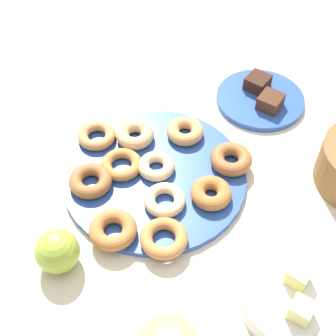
{
  "coord_description": "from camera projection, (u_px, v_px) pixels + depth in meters",
  "views": [
    {
      "loc": [
        0.61,
        0.23,
        0.8
      ],
      "look_at": [
        0.0,
        0.03,
        0.04
      ],
      "focal_mm": 51.28,
      "sensor_mm": 36.0,
      "label": 1
    }
  ],
  "objects": [
    {
      "name": "ground_plane",
      "position": [
        155.0,
        178.0,
        1.03
      ],
      "size": [
        2.4,
        2.4,
        0.0
      ],
      "primitive_type": "plane",
      "color": "beige"
    },
    {
      "name": "donut_plate",
      "position": [
        155.0,
        176.0,
        1.03
      ],
      "size": [
        0.39,
        0.39,
        0.01
      ],
      "primitive_type": "cylinder",
      "color": "#284C9E",
      "rests_on": "ground_plane"
    },
    {
      "name": "donut_0",
      "position": [
        122.0,
        165.0,
        1.02
      ],
      "size": [
        0.09,
        0.09,
        0.02
      ],
      "primitive_type": "torus",
      "rotation": [
        0.0,
        0.0,
        3.16
      ],
      "color": "#BC7A3D",
      "rests_on": "donut_plate"
    },
    {
      "name": "donut_1",
      "position": [
        165.0,
        200.0,
        0.96
      ],
      "size": [
        0.11,
        0.11,
        0.02
      ],
      "primitive_type": "torus",
      "rotation": [
        0.0,
        0.0,
        3.65
      ],
      "color": "#EABC84",
      "rests_on": "donut_plate"
    },
    {
      "name": "donut_2",
      "position": [
        91.0,
        181.0,
        0.99
      ],
      "size": [
        0.12,
        0.12,
        0.03
      ],
      "primitive_type": "torus",
      "rotation": [
        0.0,
        0.0,
        3.58
      ],
      "color": "#995B2D",
      "rests_on": "donut_plate"
    },
    {
      "name": "donut_3",
      "position": [
        135.0,
        135.0,
        1.07
      ],
      "size": [
        0.11,
        0.11,
        0.03
      ],
      "primitive_type": "torus",
      "rotation": [
        0.0,
        0.0,
        1.85
      ],
      "color": "tan",
      "rests_on": "donut_plate"
    },
    {
      "name": "donut_4",
      "position": [
        211.0,
        193.0,
        0.97
      ],
      "size": [
        0.09,
        0.09,
        0.03
      ],
      "primitive_type": "torus",
      "rotation": [
        0.0,
        0.0,
        6.21
      ],
      "color": "#AD6B33",
      "rests_on": "donut_plate"
    },
    {
      "name": "donut_5",
      "position": [
        156.0,
        166.0,
        1.02
      ],
      "size": [
        0.11,
        0.11,
        0.02
      ],
      "primitive_type": "torus",
      "rotation": [
        0.0,
        0.0,
        2.16
      ],
      "color": "#EABC84",
      "rests_on": "donut_plate"
    },
    {
      "name": "donut_6",
      "position": [
        113.0,
        230.0,
        0.91
      ],
      "size": [
        0.13,
        0.13,
        0.03
      ],
      "primitive_type": "torus",
      "rotation": [
        0.0,
        0.0,
        5.59
      ],
      "color": "#AD6B33",
      "rests_on": "donut_plate"
    },
    {
      "name": "donut_7",
      "position": [
        164.0,
        238.0,
        0.9
      ],
      "size": [
        0.13,
        0.13,
        0.02
      ],
      "primitive_type": "torus",
      "rotation": [
        0.0,
        0.0,
        0.94
      ],
      "color": "#BC7A3D",
      "rests_on": "donut_plate"
    },
    {
      "name": "donut_8",
      "position": [
        185.0,
        131.0,
        1.08
      ],
      "size": [
        0.11,
        0.11,
        0.03
      ],
      "primitive_type": "torus",
      "rotation": [
        0.0,
        0.0,
        5.96
      ],
      "color": "tan",
      "rests_on": "donut_plate"
    },
    {
      "name": "donut_9",
      "position": [
        97.0,
        136.0,
        1.08
      ],
      "size": [
        0.09,
        0.09,
        0.02
      ],
      "primitive_type": "torus",
      "rotation": [
        0.0,
        0.0,
        4.62
      ],
      "color": "#C6844C",
      "rests_on": "donut_plate"
    },
    {
      "name": "donut_10",
      "position": [
        231.0,
        159.0,
        1.03
      ],
      "size": [
        0.09,
        0.09,
        0.03
      ],
      "primitive_type": "torus",
      "rotation": [
        0.0,
        0.0,
        1.54
      ],
      "color": "#995B2D",
      "rests_on": "donut_plate"
    },
    {
      "name": "cake_plate",
      "position": [
        260.0,
        99.0,
        1.18
      ],
      "size": [
        0.22,
        0.22,
        0.01
      ],
      "primitive_type": "cylinder",
      "color": "#284C9E",
      "rests_on": "ground_plane"
    },
    {
      "name": "brownie_near",
      "position": [
        258.0,
        82.0,
        1.19
      ],
      "size": [
        0.07,
        0.07,
        0.03
      ],
      "primitive_type": "cube",
      "rotation": [
        0.0,
        0.0,
        -0.32
      ],
      "color": "#381E14",
      "rests_on": "cake_plate"
    },
    {
      "name": "brownie_far",
      "position": [
        270.0,
        101.0,
        1.14
      ],
      "size": [
        0.07,
        0.06,
        0.03
      ],
      "primitive_type": "cube",
      "rotation": [
        0.0,
        0.0,
        -0.26
      ],
      "color": "#472819",
      "rests_on": "cake_plate"
    },
    {
      "name": "fruit_bowl",
      "position": [
        291.0,
        302.0,
        0.83
      ],
      "size": [
        0.17,
        0.17,
        0.04
      ],
      "primitive_type": "cylinder",
      "color": "silver",
      "rests_on": "ground_plane"
    },
    {
      "name": "melon_chunk_left",
      "position": [
        299.0,
        276.0,
        0.82
      ],
      "size": [
        0.05,
        0.05,
        0.04
      ],
      "primitive_type": "cube",
      "rotation": [
        0.0,
        0.0,
        -0.34
      ],
      "color": "#DBD67A",
      "rests_on": "fruit_bowl"
    },
    {
      "name": "melon_chunk_right",
      "position": [
        301.0,
        310.0,
        0.78
      ],
      "size": [
        0.04,
        0.04,
        0.04
      ],
      "primitive_type": "cube",
      "rotation": [
        0.0,
        0.0,
        -0.24
      ],
      "color": "#DBD67A",
      "rests_on": "fruit_bowl"
    },
    {
      "name": "apple",
      "position": [
        57.0,
        251.0,
        0.87
      ],
      "size": [
        0.08,
        0.08,
        0.08
      ],
      "primitive_type": "sphere",
      "color": "#93AD38",
      "rests_on": "ground_plane"
    }
  ]
}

